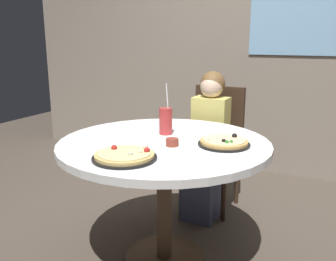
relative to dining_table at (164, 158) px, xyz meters
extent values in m
plane|color=#4C4238|center=(0.00, 0.00, -0.65)|extent=(8.00, 8.00, 0.00)
cube|color=gray|center=(0.00, 1.88, 0.80)|extent=(5.20, 0.12, 2.90)
cube|color=#8CBFE5|center=(0.43, 1.82, 0.87)|extent=(0.87, 0.02, 0.72)
cylinder|color=white|center=(0.00, 0.00, 0.08)|extent=(1.20, 1.20, 0.04)
cylinder|color=#4C3826|center=(0.00, 0.00, -0.29)|extent=(0.09, 0.09, 0.69)
cylinder|color=#4C3826|center=(0.00, 0.00, -0.64)|extent=(0.48, 0.48, 0.02)
cube|color=#382619|center=(0.00, 0.80, -0.22)|extent=(0.40, 0.40, 0.04)
cube|color=#382619|center=(0.00, 0.98, 0.04)|extent=(0.40, 0.04, 0.52)
cylinder|color=#382619|center=(-0.17, 0.63, -0.45)|extent=(0.04, 0.04, 0.41)
cylinder|color=#382619|center=(0.17, 0.62, -0.45)|extent=(0.04, 0.04, 0.41)
cylinder|color=#382619|center=(-0.17, 0.97, -0.45)|extent=(0.04, 0.04, 0.41)
cylinder|color=#382619|center=(0.17, 0.96, -0.45)|extent=(0.04, 0.04, 0.41)
cube|color=#3F4766|center=(0.00, 0.64, -0.43)|extent=(0.24, 0.32, 0.45)
cube|color=#D8CC66|center=(0.00, 0.78, 0.02)|extent=(0.26, 0.16, 0.44)
sphere|color=beige|center=(0.00, 0.78, 0.32)|extent=(0.17, 0.17, 0.17)
sphere|color=brown|center=(0.00, 0.80, 0.34)|extent=(0.18, 0.18, 0.18)
cylinder|color=black|center=(0.33, 0.07, 0.11)|extent=(0.28, 0.28, 0.01)
cylinder|color=tan|center=(0.33, 0.07, 0.12)|extent=(0.26, 0.26, 0.02)
cylinder|color=beige|center=(0.33, 0.07, 0.13)|extent=(0.23, 0.23, 0.01)
sphere|color=#387F33|center=(0.38, 0.03, 0.14)|extent=(0.02, 0.02, 0.02)
sphere|color=black|center=(0.37, 0.14, 0.14)|extent=(0.03, 0.03, 0.03)
sphere|color=beige|center=(0.26, 0.01, 0.14)|extent=(0.02, 0.02, 0.02)
sphere|color=#387F33|center=(0.37, 0.01, 0.14)|extent=(0.02, 0.02, 0.02)
sphere|color=black|center=(0.34, 0.02, 0.14)|extent=(0.02, 0.02, 0.02)
cylinder|color=black|center=(-0.03, -0.37, 0.11)|extent=(0.31, 0.31, 0.01)
cylinder|color=#D8B266|center=(-0.03, -0.37, 0.12)|extent=(0.29, 0.29, 0.02)
cylinder|color=beige|center=(-0.03, -0.37, 0.13)|extent=(0.26, 0.26, 0.01)
sphere|color=#B2231E|center=(0.06, -0.31, 0.14)|extent=(0.03, 0.03, 0.03)
sphere|color=beige|center=(0.02, -0.39, 0.14)|extent=(0.02, 0.02, 0.02)
sphere|color=#B2231E|center=(-0.10, -0.35, 0.14)|extent=(0.03, 0.03, 0.03)
sphere|color=beige|center=(0.04, -0.34, 0.14)|extent=(0.02, 0.02, 0.02)
sphere|color=beige|center=(0.03, -0.27, 0.14)|extent=(0.03, 0.03, 0.03)
cylinder|color=#B73333|center=(-0.06, 0.15, 0.18)|extent=(0.08, 0.08, 0.16)
cylinder|color=white|center=(-0.05, 0.15, 0.30)|extent=(0.03, 0.03, 0.22)
cylinder|color=brown|center=(0.08, -0.07, 0.12)|extent=(0.07, 0.07, 0.04)
cylinder|color=white|center=(-0.21, 0.31, 0.10)|extent=(0.18, 0.18, 0.01)
camera|label=1|loc=(0.91, -1.79, 0.67)|focal=39.49mm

